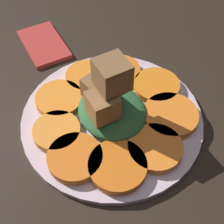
# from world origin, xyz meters

# --- Properties ---
(table_slab) EXTENTS (1.20, 1.20, 0.02)m
(table_slab) POSITION_xyz_m (0.00, 0.00, 0.01)
(table_slab) COLOR black
(table_slab) RESTS_ON ground
(plate) EXTENTS (0.29, 0.29, 0.01)m
(plate) POSITION_xyz_m (0.00, 0.00, 0.03)
(plate) COLOR silver
(plate) RESTS_ON table_slab
(carrot_slice_0) EXTENTS (0.08, 0.08, 0.01)m
(carrot_slice_0) POSITION_xyz_m (0.05, -0.08, 0.04)
(carrot_slice_0) COLOR orange
(carrot_slice_0) RESTS_ON plate
(carrot_slice_1) EXTENTS (0.08, 0.08, 0.01)m
(carrot_slice_1) POSITION_xyz_m (0.09, -0.04, 0.04)
(carrot_slice_1) COLOR orange
(carrot_slice_1) RESTS_ON plate
(carrot_slice_2) EXTENTS (0.08, 0.08, 0.01)m
(carrot_slice_2) POSITION_xyz_m (0.09, 0.03, 0.04)
(carrot_slice_2) COLOR orange
(carrot_slice_2) RESTS_ON plate
(carrot_slice_3) EXTENTS (0.09, 0.09, 0.01)m
(carrot_slice_3) POSITION_xyz_m (0.05, 0.08, 0.04)
(carrot_slice_3) COLOR orange
(carrot_slice_3) RESTS_ON plate
(carrot_slice_4) EXTENTS (0.08, 0.08, 0.01)m
(carrot_slice_4) POSITION_xyz_m (-0.02, 0.09, 0.04)
(carrot_slice_4) COLOR orange
(carrot_slice_4) RESTS_ON plate
(carrot_slice_5) EXTENTS (0.07, 0.07, 0.01)m
(carrot_slice_5) POSITION_xyz_m (-0.08, 0.06, 0.04)
(carrot_slice_5) COLOR orange
(carrot_slice_5) RESTS_ON plate
(carrot_slice_6) EXTENTS (0.07, 0.07, 0.01)m
(carrot_slice_6) POSITION_xyz_m (-0.09, -0.00, 0.04)
(carrot_slice_6) COLOR orange
(carrot_slice_6) RESTS_ON plate
(carrot_slice_7) EXTENTS (0.08, 0.08, 0.01)m
(carrot_slice_7) POSITION_xyz_m (-0.07, -0.06, 0.04)
(carrot_slice_7) COLOR orange
(carrot_slice_7) RESTS_ON plate
(carrot_slice_8) EXTENTS (0.07, 0.07, 0.01)m
(carrot_slice_8) POSITION_xyz_m (-0.01, -0.09, 0.04)
(carrot_slice_8) COLOR orange
(carrot_slice_8) RESTS_ON plate
(center_pile) EXTENTS (0.12, 0.10, 0.11)m
(center_pile) POSITION_xyz_m (-0.00, -0.00, 0.07)
(center_pile) COLOR #2D6033
(center_pile) RESTS_ON plate
(fork) EXTENTS (0.20, 0.05, 0.00)m
(fork) POSITION_xyz_m (-0.02, -0.06, 0.03)
(fork) COLOR silver
(fork) RESTS_ON plate
(napkin) EXTENTS (0.12, 0.07, 0.01)m
(napkin) POSITION_xyz_m (-0.23, -0.03, 0.02)
(napkin) COLOR #B2332D
(napkin) RESTS_ON table_slab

